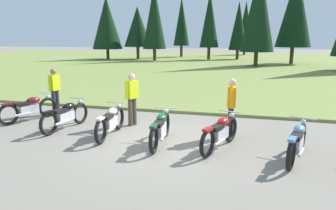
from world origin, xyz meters
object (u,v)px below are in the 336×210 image
at_px(motorcycle_sky_blue, 297,141).
at_px(rider_in_hivis_vest, 55,88).
at_px(motorcycle_black, 66,115).
at_px(motorcycle_cream, 111,121).
at_px(rider_near_row_end, 132,96).
at_px(motorcycle_maroon, 29,108).
at_px(motorcycle_british_green, 160,128).
at_px(rider_checking_bike, 231,104).
at_px(motorcycle_red, 220,132).

relative_size(motorcycle_sky_blue, rider_in_hivis_vest, 1.23).
bearing_deg(motorcycle_sky_blue, motorcycle_black, 172.71).
xyz_separation_m(motorcycle_cream, rider_near_row_end, (0.18, 1.24, 0.51)).
xyz_separation_m(rider_in_hivis_vest, rider_near_row_end, (3.29, -0.73, 0.00)).
height_order(motorcycle_cream, motorcycle_sky_blue, same).
distance_m(motorcycle_maroon, motorcycle_british_green, 5.09).
bearing_deg(rider_in_hivis_vest, rider_near_row_end, -12.54).
relative_size(motorcycle_cream, rider_near_row_end, 1.26).
relative_size(motorcycle_black, rider_checking_bike, 1.25).
distance_m(motorcycle_black, rider_near_row_end, 2.11).
relative_size(rider_checking_bike, rider_near_row_end, 1.00).
height_order(motorcycle_cream, rider_checking_bike, rider_checking_bike).
distance_m(rider_in_hivis_vest, rider_near_row_end, 3.37).
relative_size(motorcycle_cream, rider_checking_bike, 1.26).
bearing_deg(rider_checking_bike, motorcycle_maroon, 179.40).
height_order(rider_in_hivis_vest, rider_checking_bike, same).
xyz_separation_m(motorcycle_red, rider_in_hivis_vest, (-6.24, 2.26, 0.51)).
height_order(motorcycle_black, rider_checking_bike, rider_checking_bike).
relative_size(motorcycle_red, rider_in_hivis_vest, 1.21).
height_order(motorcycle_black, motorcycle_sky_blue, same).
relative_size(motorcycle_sky_blue, rider_near_row_end, 1.23).
height_order(rider_checking_bike, rider_near_row_end, same).
xyz_separation_m(motorcycle_british_green, rider_in_hivis_vest, (-4.68, 2.29, 0.51)).
relative_size(motorcycle_black, motorcycle_sky_blue, 1.02).
bearing_deg(motorcycle_red, rider_checking_bike, 80.90).
relative_size(motorcycle_cream, motorcycle_british_green, 1.00).
xyz_separation_m(motorcycle_maroon, motorcycle_black, (1.74, -0.57, 0.00)).
bearing_deg(rider_in_hivis_vest, motorcycle_maroon, -103.63).
bearing_deg(motorcycle_black, motorcycle_british_green, -10.78).
relative_size(motorcycle_red, rider_near_row_end, 1.21).
height_order(motorcycle_maroon, motorcycle_red, same).
bearing_deg(motorcycle_british_green, motorcycle_sky_blue, -3.91).
relative_size(motorcycle_black, rider_near_row_end, 1.25).
height_order(motorcycle_maroon, motorcycle_british_green, same).
relative_size(motorcycle_black, motorcycle_cream, 0.99).
bearing_deg(motorcycle_black, motorcycle_maroon, 161.98).
distance_m(motorcycle_red, motorcycle_sky_blue, 1.81).
height_order(motorcycle_maroon, rider_near_row_end, rider_near_row_end).
height_order(motorcycle_cream, rider_near_row_end, rider_near_row_end).
distance_m(motorcycle_maroon, motorcycle_sky_blue, 8.42).
distance_m(motorcycle_british_green, motorcycle_red, 1.56).
height_order(motorcycle_black, rider_near_row_end, rider_near_row_end).
bearing_deg(rider_in_hivis_vest, motorcycle_cream, -32.42).
relative_size(rider_in_hivis_vest, rider_near_row_end, 1.00).
bearing_deg(motorcycle_cream, rider_checking_bike, 13.43).
bearing_deg(motorcycle_black, rider_near_row_end, 27.57).
bearing_deg(rider_near_row_end, motorcycle_maroon, -173.88).
distance_m(motorcycle_sky_blue, rider_checking_bike, 2.16).
relative_size(motorcycle_cream, motorcycle_red, 1.04).
bearing_deg(motorcycle_black, motorcycle_sky_blue, -7.29).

